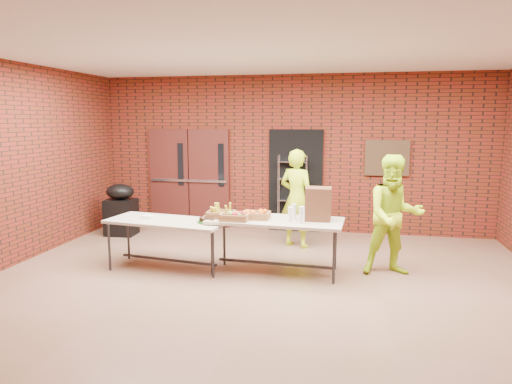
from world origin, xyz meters
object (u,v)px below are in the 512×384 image
wire_rack (292,194)px  covered_grill (121,209)px  volunteer_woman (297,198)px  coffee_dispenser (318,204)px  volunteer_man (394,215)px  table_left (167,224)px  table_right (275,224)px

wire_rack → covered_grill: 3.47m
covered_grill → volunteer_woman: volunteer_woman is taller
coffee_dispenser → covered_grill: bearing=158.6°
wire_rack → volunteer_man: bearing=-45.9°
coffee_dispenser → volunteer_woman: size_ratio=0.27×
table_left → volunteer_woman: size_ratio=1.09×
volunteer_woman → table_right: bearing=106.2°
wire_rack → covered_grill: wire_rack is taller
wire_rack → table_right: bearing=-82.6°
wire_rack → table_left: size_ratio=0.82×
table_right → volunteer_woman: (0.15, 1.51, 0.14)m
table_left → table_right: (1.67, 0.12, 0.05)m
volunteer_woman → volunteer_man: (1.58, -1.23, 0.01)m
wire_rack → table_left: bearing=-114.9°
wire_rack → covered_grill: (-3.33, -0.91, -0.27)m
volunteer_man → covered_grill: bearing=154.2°
coffee_dispenser → volunteer_woman: bearing=108.6°
coffee_dispenser → covered_grill: coffee_dispenser is taller
wire_rack → coffee_dispenser: bearing=-68.5°
volunteer_man → volunteer_woman: bearing=131.4°
table_left → covered_grill: bearing=142.0°
wire_rack → volunteer_man: (1.79, -2.29, 0.10)m
wire_rack → table_right: wire_rack is taller
table_right → covered_grill: bearing=157.1°
coffee_dispenser → volunteer_man: 1.13m
volunteer_man → wire_rack: bearing=117.3°
covered_grill → volunteer_woman: 3.56m
table_left → volunteer_man: 3.43m
table_right → volunteer_man: size_ratio=1.14×
table_left → covered_grill: 2.48m
wire_rack → table_right: 2.57m
table_right → volunteer_man: bearing=12.3°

